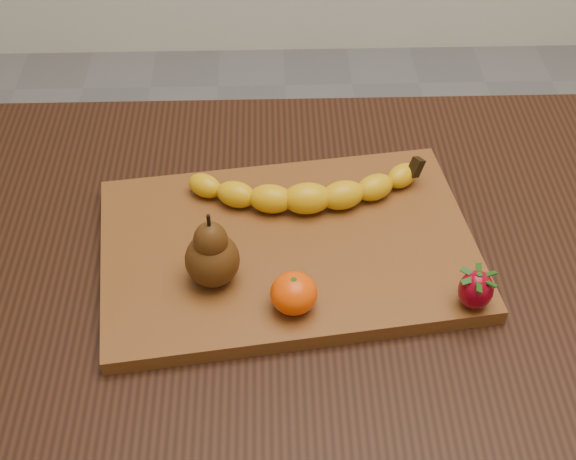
{
  "coord_description": "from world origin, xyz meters",
  "views": [
    {
      "loc": [
        -0.05,
        -0.67,
        1.47
      ],
      "look_at": [
        -0.03,
        0.02,
        0.8
      ],
      "focal_mm": 50.0,
      "sensor_mm": 36.0,
      "label": 1
    }
  ],
  "objects_px": {
    "cutting_board": "(288,248)",
    "table": "(314,315)",
    "mandarin": "(294,293)",
    "pear": "(211,249)"
  },
  "relations": [
    {
      "from": "table",
      "to": "cutting_board",
      "type": "distance_m",
      "value": 0.11
    },
    {
      "from": "table",
      "to": "mandarin",
      "type": "xyz_separation_m",
      "value": [
        -0.03,
        -0.09,
        0.14
      ]
    },
    {
      "from": "cutting_board",
      "to": "mandarin",
      "type": "distance_m",
      "value": 0.11
    },
    {
      "from": "cutting_board",
      "to": "table",
      "type": "bearing_deg",
      "value": -36.16
    },
    {
      "from": "cutting_board",
      "to": "mandarin",
      "type": "height_order",
      "value": "mandarin"
    },
    {
      "from": "table",
      "to": "mandarin",
      "type": "relative_size",
      "value": 18.9
    },
    {
      "from": "table",
      "to": "mandarin",
      "type": "height_order",
      "value": "mandarin"
    },
    {
      "from": "mandarin",
      "to": "cutting_board",
      "type": "bearing_deg",
      "value": 91.87
    },
    {
      "from": "table",
      "to": "pear",
      "type": "distance_m",
      "value": 0.21
    },
    {
      "from": "cutting_board",
      "to": "pear",
      "type": "bearing_deg",
      "value": -154.12
    }
  ]
}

